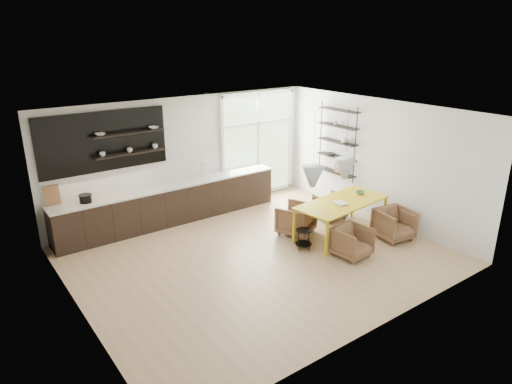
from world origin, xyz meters
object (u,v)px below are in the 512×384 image
Objects in this scene: dining_table at (342,204)px; armchair_back_left at (296,219)px; wire_stool at (304,237)px; armchair_back_right at (330,206)px; armchair_front_right at (394,224)px; armchair_front_left at (352,242)px.

armchair_back_left is (-0.75, 0.67, -0.41)m from dining_table.
wire_stool is at bearing 175.83° from dining_table.
dining_table is at bearing 63.69° from armchair_back_right.
wire_stool is (-1.96, 0.78, -0.06)m from armchair_front_right.
armchair_back_right is 0.96× the size of armchair_front_left.
armchair_back_right is 1.89m from wire_stool.
armchair_front_right reaches higher than armchair_back_right.
wire_stool is at bearing 33.18° from armchair_back_right.
armchair_front_left is 0.99m from wire_stool.
armchair_back_left is 1.53m from armchair_front_left.
armchair_back_left is at bearing 144.09° from armchair_front_right.
armchair_front_left is (0.19, -1.52, -0.03)m from armchair_back_left.
dining_table is at bearing 2.26° from wire_stool.
armchair_back_left is 0.82m from wire_stool.
armchair_front_left is 0.92× the size of armchair_front_right.
armchair_back_right is 0.88× the size of armchair_front_right.
dining_table is 1.23m from armchair_front_right.
armchair_back_right is at bearing 53.12° from armchair_front_left.
armchair_front_left is (-0.56, -0.85, -0.44)m from dining_table.
dining_table reaches higher than armchair_back_right.
armchair_back_left reaches higher than armchair_front_right.
dining_table is 3.06× the size of armchair_back_left.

